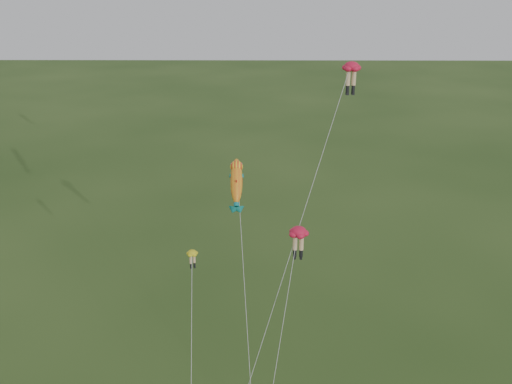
{
  "coord_description": "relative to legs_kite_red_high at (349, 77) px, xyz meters",
  "views": [
    {
      "loc": [
        1.16,
        -30.39,
        27.97
      ],
      "look_at": [
        0.89,
        6.0,
        13.37
      ],
      "focal_mm": 40.0,
      "sensor_mm": 36.0,
      "label": 1
    }
  ],
  "objects": [
    {
      "name": "legs_kite_red_high",
      "position": [
        0.0,
        0.0,
        0.0
      ],
      "size": [
        8.29,
        9.57,
        22.01
      ],
      "rotation": [
        0.0,
        0.0,
        0.18
      ],
      "color": "red",
      "rests_on": "ground"
    },
    {
      "name": "fish_kite",
      "position": [
        -7.42,
        -2.57,
        -6.51
      ],
      "size": [
        1.72,
        7.64,
        16.1
      ],
      "rotation": [
        0.88,
        0.0,
        0.02
      ],
      "color": "yellow",
      "rests_on": "ground"
    },
    {
      "name": "legs_kite_red_mid",
      "position": [
        -3.39,
        -4.57,
        -9.57
      ],
      "size": [
        2.97,
        6.23,
        12.16
      ],
      "rotation": [
        0.0,
        0.0,
        -0.08
      ],
      "color": "red",
      "rests_on": "ground"
    },
    {
      "name": "legs_kite_yellow",
      "position": [
        -10.51,
        -3.52,
        -12.34
      ],
      "size": [
        1.09,
        8.38,
        9.65
      ],
      "rotation": [
        0.0,
        0.0,
        0.44
      ],
      "color": "yellow",
      "rests_on": "ground"
    }
  ]
}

